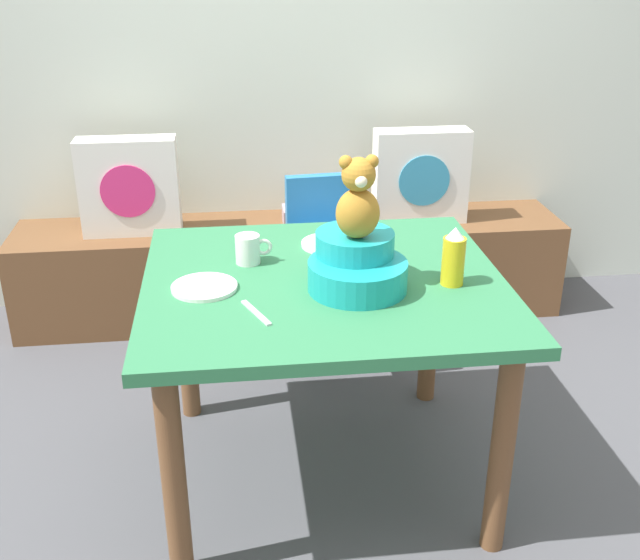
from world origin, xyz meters
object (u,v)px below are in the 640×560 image
at_px(highchair, 326,245).
at_px(dining_table, 324,309).
at_px(pillow_floral_right, 421,176).
at_px(coffee_mug, 249,249).
at_px(dinner_plate_near, 204,287).
at_px(book_stack, 304,215).
at_px(ketchup_bottle, 453,258).
at_px(teddy_bear, 358,199).
at_px(dinner_plate_far, 330,244).
at_px(infant_seat_teal, 357,265).
at_px(pillow_floral_left, 129,187).

bearing_deg(highchair, dining_table, -97.90).
relative_size(pillow_floral_right, coffee_mug, 3.67).
bearing_deg(dinner_plate_near, book_stack, 71.54).
height_order(ketchup_bottle, dinner_plate_near, ketchup_bottle).
bearing_deg(dining_table, teddy_bear, -37.33).
distance_m(highchair, ketchup_bottle, 0.99).
bearing_deg(coffee_mug, ketchup_bottle, -21.40).
height_order(teddy_bear, dinner_plate_near, teddy_bear).
height_order(pillow_floral_right, book_stack, pillow_floral_right).
bearing_deg(dining_table, book_stack, 87.18).
distance_m(pillow_floral_right, book_stack, 0.58).
bearing_deg(dinner_plate_near, dinner_plate_far, 35.61).
distance_m(dining_table, ketchup_bottle, 0.44).
relative_size(book_stack, coffee_mug, 1.67).
relative_size(dining_table, infant_seat_teal, 3.39).
bearing_deg(dining_table, dinner_plate_near, -175.00).
bearing_deg(teddy_bear, pillow_floral_left, 122.19).
bearing_deg(highchair, dinner_plate_near, -119.50).
relative_size(highchair, dinner_plate_near, 3.95).
bearing_deg(pillow_floral_right, dinner_plate_far, -120.01).
height_order(pillow_floral_left, dinner_plate_far, pillow_floral_left).
xyz_separation_m(pillow_floral_left, infant_seat_teal, (0.82, -1.30, 0.13)).
bearing_deg(dinner_plate_near, coffee_mug, 52.81).
bearing_deg(dinner_plate_near, highchair, 60.50).
distance_m(book_stack, dinner_plate_far, 1.01).
relative_size(book_stack, teddy_bear, 0.80).
relative_size(pillow_floral_left, coffee_mug, 3.67).
xyz_separation_m(coffee_mug, dinner_plate_near, (-0.14, -0.19, -0.04)).
xyz_separation_m(pillow_floral_left, dinner_plate_near, (0.36, -1.27, 0.07)).
xyz_separation_m(highchair, coffee_mug, (-0.34, -0.67, 0.27)).
xyz_separation_m(infant_seat_teal, teddy_bear, (0.00, -0.00, 0.21)).
xyz_separation_m(dining_table, teddy_bear, (0.09, -0.07, 0.38)).
bearing_deg(ketchup_bottle, pillow_floral_left, 130.17).
relative_size(teddy_bear, dinner_plate_near, 1.25).
distance_m(pillow_floral_right, ketchup_bottle, 1.35).
distance_m(pillow_floral_left, dinner_plate_near, 1.32).
bearing_deg(pillow_floral_right, teddy_bear, -111.80).
distance_m(pillow_floral_left, pillow_floral_right, 1.34).
height_order(dining_table, coffee_mug, coffee_mug).
xyz_separation_m(pillow_floral_right, highchair, (-0.50, -0.42, -0.16)).
height_order(highchair, coffee_mug, coffee_mug).
bearing_deg(infant_seat_teal, ketchup_bottle, -3.18).
height_order(dining_table, infant_seat_teal, infant_seat_teal).
distance_m(pillow_floral_right, dinner_plate_near, 1.60).
bearing_deg(coffee_mug, teddy_bear, -35.18).
xyz_separation_m(pillow_floral_left, teddy_bear, (0.82, -1.30, 0.34)).
relative_size(infant_seat_teal, dinner_plate_far, 1.65).
bearing_deg(book_stack, highchair, -83.22).
xyz_separation_m(infant_seat_teal, dinner_plate_far, (-0.03, 0.34, -0.07)).
relative_size(book_stack, ketchup_bottle, 1.08).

